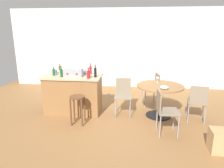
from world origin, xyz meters
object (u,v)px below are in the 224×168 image
(folding_chair_far, at_px, (153,86))
(serving_bowl, at_px, (164,87))
(toolbox, at_px, (73,73))
(cardboard_box, at_px, (221,141))
(folding_chair_left, at_px, (123,94))
(bottle_2, at_px, (61,73))
(bottle_5, at_px, (61,73))
(folding_chair_right, at_px, (165,109))
(wine_glass, at_px, (158,78))
(bottle_1, at_px, (54,72))
(bottle_3, at_px, (90,70))
(folding_chair_near, at_px, (197,100))
(cup_2, at_px, (88,75))
(cup_1, at_px, (84,72))
(wooden_stool, at_px, (77,104))
(kitchen_island, at_px, (74,94))
(bottle_0, at_px, (95,72))
(bottle_6, at_px, (60,70))
(dining_table, at_px, (160,93))
(cup_0, at_px, (55,72))
(bottle_4, at_px, (88,74))

(folding_chair_far, height_order, serving_bowl, folding_chair_far)
(toolbox, bearing_deg, cardboard_box, -24.88)
(folding_chair_left, relative_size, bottle_2, 4.62)
(serving_bowl, bearing_deg, bottle_5, 176.17)
(folding_chair_right, distance_m, toolbox, 2.24)
(cardboard_box, bearing_deg, wine_glass, 118.99)
(bottle_1, xyz_separation_m, bottle_5, (0.24, -0.13, 0.02))
(toolbox, distance_m, bottle_3, 0.44)
(folding_chair_near, distance_m, cup_2, 2.52)
(folding_chair_far, bearing_deg, cup_1, -162.60)
(wooden_stool, xyz_separation_m, folding_chair_near, (2.58, 0.38, 0.04))
(kitchen_island, xyz_separation_m, bottle_5, (-0.21, -0.16, 0.56))
(bottle_2, relative_size, bottle_5, 0.72)
(bottle_0, distance_m, bottle_6, 1.03)
(bottle_1, bearing_deg, dining_table, -0.32)
(toolbox, relative_size, serving_bowl, 2.47)
(kitchen_island, bearing_deg, cup_2, -5.54)
(cup_2, bearing_deg, bottle_1, 179.71)
(bottle_5, relative_size, serving_bowl, 1.45)
(bottle_1, distance_m, bottle_2, 0.19)
(folding_chair_right, xyz_separation_m, cup_1, (-1.83, 1.10, 0.45))
(cup_0, bearing_deg, bottle_3, 1.95)
(bottle_2, bearing_deg, cup_0, 134.02)
(bottle_5, bearing_deg, bottle_6, 114.07)
(wooden_stool, height_order, bottle_3, bottle_3)
(bottle_4, relative_size, cup_2, 2.14)
(folding_chair_near, bearing_deg, bottle_3, 169.25)
(toolbox, distance_m, cup_2, 0.36)
(wine_glass, bearing_deg, folding_chair_right, -88.68)
(bottle_1, xyz_separation_m, bottle_3, (0.85, 0.24, 0.02))
(folding_chair_left, distance_m, bottle_6, 1.71)
(kitchen_island, xyz_separation_m, cardboard_box, (2.95, -1.41, -0.27))
(bottle_5, xyz_separation_m, bottle_6, (-0.18, 0.41, -0.01))
(bottle_0, bearing_deg, wooden_stool, -119.19)
(wooden_stool, relative_size, wine_glass, 4.37)
(bottle_1, distance_m, cup_2, 0.85)
(bottle_6, bearing_deg, bottle_3, -2.98)
(bottle_6, bearing_deg, toolbox, -35.28)
(wooden_stool, relative_size, bottle_6, 2.68)
(wooden_stool, relative_size, cup_1, 5.42)
(cup_0, relative_size, cup_2, 0.97)
(folding_chair_right, height_order, bottle_6, bottle_6)
(dining_table, distance_m, folding_chair_near, 0.82)
(bottle_1, bearing_deg, folding_chair_near, -4.02)
(bottle_5, bearing_deg, bottle_2, 116.92)
(cup_2, distance_m, wine_glass, 1.67)
(cup_2, bearing_deg, folding_chair_right, -27.57)
(cup_2, bearing_deg, bottle_6, 160.50)
(toolbox, xyz_separation_m, bottle_1, (-0.50, 0.04, -0.00))
(cup_0, relative_size, serving_bowl, 0.62)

